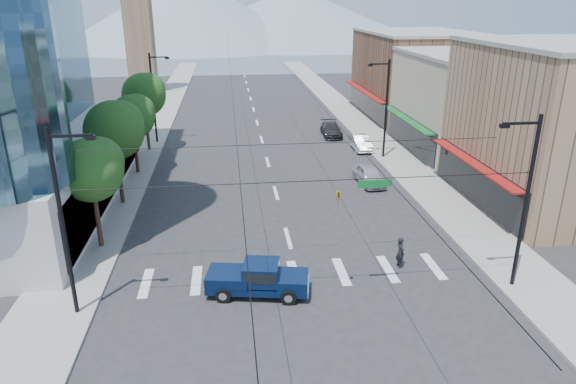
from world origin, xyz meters
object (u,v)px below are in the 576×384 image
Objects in this scene: pedestrian at (400,252)px; parked_car_near at (369,175)px; pickup_truck at (257,278)px; parked_car_far at (331,130)px; parked_car_mid at (360,143)px.

parked_car_near is (1.90, 13.54, -0.15)m from pedestrian.
pickup_truck is 1.23× the size of parked_car_near.
parked_car_near is 0.91× the size of parked_car_far.
parked_car_mid is at bearing -15.30° from pedestrian.
parked_car_far is at bearing 85.86° from parked_car_near.
pedestrian is 0.37× the size of parked_car_far.
parked_car_near is at bearing -87.60° from parked_car_far.
parked_car_mid is at bearing -69.88° from parked_car_far.
parked_car_near reaches higher than parked_car_far.
pickup_truck is 27.84m from parked_car_mid.
parked_car_near is at bearing 67.49° from pickup_truck.
parked_car_near is 10.02m from parked_car_mid.
pedestrian is 0.42× the size of parked_car_mid.
pedestrian is at bearing 23.39° from pickup_truck.
parked_car_near is at bearing -14.30° from pedestrian.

